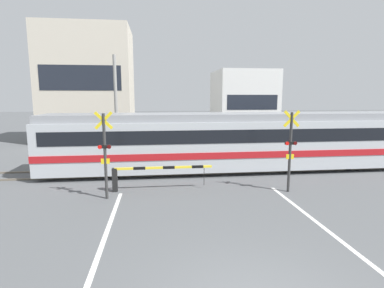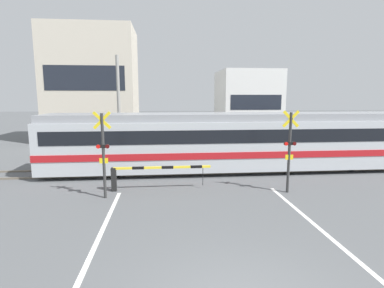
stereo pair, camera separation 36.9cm
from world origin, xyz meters
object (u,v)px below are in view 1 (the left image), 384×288
Objects in this scene: crossing_signal_left at (105,151)px; crossing_barrier_far at (220,147)px; commuter_train at (235,140)px; crossing_barrier_near at (143,173)px; pedestrian at (200,138)px; crossing_signal_right at (290,147)px.

crossing_barrier_far is at bearing 50.02° from crossing_signal_left.
commuter_train is 7.14m from crossing_signal_left.
commuter_train is 4.72× the size of crossing_barrier_near.
pedestrian is (5.12, 10.30, -0.97)m from crossing_signal_left.
crossing_barrier_near is at bearing 31.96° from crossing_signal_left.
crossing_barrier_far is 9.31m from crossing_signal_left.
crossing_signal_right is at bearing 0.00° from crossing_signal_left.
commuter_train is 3.36m from crossing_barrier_far.
crossing_signal_right is at bearing -79.12° from crossing_barrier_far.
crossing_barrier_far is at bearing 53.70° from crossing_barrier_near.
crossing_signal_right is at bearing -8.14° from crossing_barrier_near.
crossing_signal_left is at bearing 180.00° from crossing_signal_right.
pedestrian is at bearing 104.28° from crossing_barrier_far.
commuter_train is at bearing 32.58° from crossing_signal_left.
crossing_signal_left is 7.30m from crossing_signal_right.
crossing_barrier_near is at bearing -126.30° from crossing_barrier_far.
commuter_train is 12.65× the size of pedestrian.
commuter_train is at bearing 108.45° from crossing_signal_right.
crossing_signal_right is 10.58m from pedestrian.
crossing_signal_left is (-5.94, -7.08, 1.10)m from crossing_barrier_far.
crossing_barrier_far is at bearing 91.39° from commuter_train.
commuter_train is 4.06m from crossing_signal_right.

